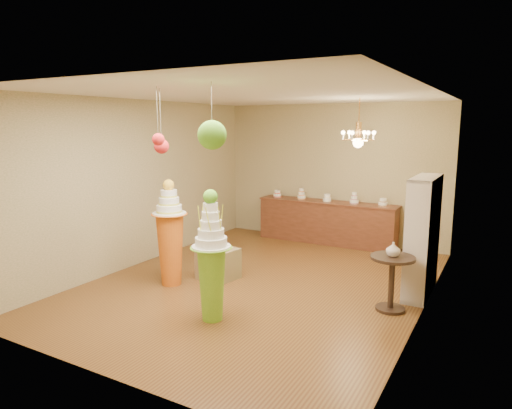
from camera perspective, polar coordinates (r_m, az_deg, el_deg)
The scene contains 17 objects.
floor at distance 7.56m, azimuth 0.65°, elevation -9.78°, with size 6.50×6.50×0.00m, color brown.
ceiling at distance 7.14m, azimuth 0.70°, elevation 13.54°, with size 6.50×6.50×0.00m, color silver.
wall_back at distance 10.15m, azimuth 9.51°, elevation 3.85°, with size 5.00×0.04×3.00m, color tan.
wall_front at distance 4.66m, azimuth -18.85°, elevation -3.65°, with size 5.00×0.04×3.00m, color tan.
wall_left at distance 8.67m, azimuth -14.01°, elevation 2.67°, with size 0.04×6.50×3.00m, color tan.
wall_right at distance 6.41m, azimuth 20.72°, elevation -0.16°, with size 0.04×6.50×3.00m, color tan.
pedestal_green at distance 6.02m, azimuth -5.57°, elevation -7.77°, with size 0.63×0.63×1.75m.
pedestal_orange at distance 7.44m, azimuth -10.66°, elevation -4.48°, with size 0.65×0.65×1.71m.
burlap_riser at distance 7.72m, azimuth -4.75°, elevation -7.40°, with size 0.56×0.56×0.51m, color olive.
sideboard at distance 10.05m, azimuth 8.80°, elevation -2.09°, with size 3.04×0.54×1.16m.
shelving_unit at distance 7.32m, azimuth 20.14°, elevation -3.70°, with size 0.33×1.20×1.80m.
round_table at distance 6.63m, azimuth 16.62°, elevation -8.51°, with size 0.69×0.69×0.78m.
vase at distance 6.52m, azimuth 16.78°, elevation -5.38°, with size 0.19×0.19×0.20m, color beige.
pom_red_left at distance 5.92m, azimuth -11.73°, elevation 7.16°, with size 0.19×0.19×0.81m.
pom_green_mid at distance 4.94m, azimuth -5.52°, elevation 8.64°, with size 0.31×0.31×0.71m.
pom_red_right at distance 5.64m, azimuth -12.12°, elevation 7.99°, with size 0.15×0.15×0.70m.
chandelier at distance 8.06m, azimuth 12.66°, elevation 7.92°, with size 0.79×0.79×0.85m.
Camera 1 is at (3.41, -6.25, 2.55)m, focal length 32.00 mm.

